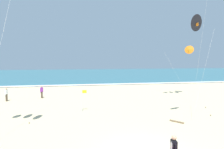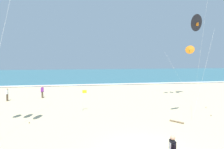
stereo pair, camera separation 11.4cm
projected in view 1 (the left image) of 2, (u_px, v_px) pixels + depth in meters
ocean_water at (89, 74)px, 65.61m from camera, size 160.00×60.00×0.08m
shoreline_foam at (97, 84)px, 36.44m from camera, size 160.00×1.71×0.01m
kite_delta_amber_near at (189, 50)px, 25.36m from camera, size 3.29×2.62×6.85m
kite_delta_charcoal_high at (196, 23)px, 14.49m from camera, size 2.99×1.22×8.39m
bystander_white_top at (6, 94)px, 22.01m from camera, size 0.26×0.48×1.59m
bystander_purple_top at (42, 92)px, 23.81m from camera, size 0.33×0.42×1.59m
lifeguard_flag at (83, 98)px, 17.58m from camera, size 0.45×0.05×2.10m
driftwood_log at (177, 122)px, 14.63m from camera, size 0.81×0.94×0.12m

